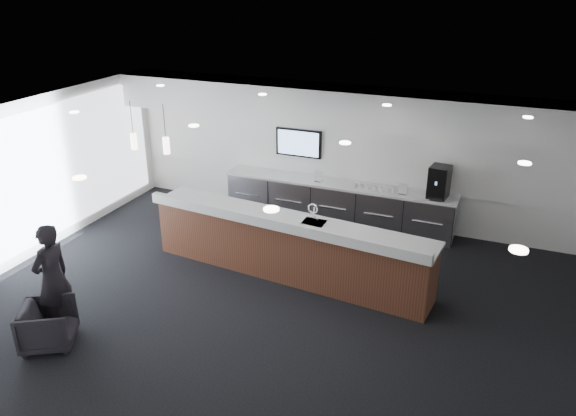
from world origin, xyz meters
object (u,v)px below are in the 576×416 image
at_px(service_counter, 288,247).
at_px(armchair, 48,325).
at_px(lounge_guest, 52,278).
at_px(coffee_machine, 439,182).

relative_size(service_counter, armchair, 7.22).
height_order(service_counter, armchair, service_counter).
xyz_separation_m(armchair, lounge_guest, (-0.20, 0.41, 0.53)).
bearing_deg(lounge_guest, service_counter, 140.99).
distance_m(coffee_machine, armchair, 7.48).
xyz_separation_m(coffee_machine, armchair, (-4.71, -5.74, -0.93)).
xyz_separation_m(service_counter, lounge_guest, (-2.67, -2.86, 0.30)).
distance_m(coffee_machine, lounge_guest, 7.26).
relative_size(armchair, lounge_guest, 0.43).
bearing_deg(armchair, service_counter, -68.13).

